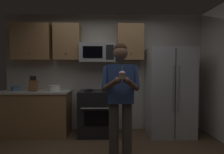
{
  "coord_description": "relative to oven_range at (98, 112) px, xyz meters",
  "views": [
    {
      "loc": [
        0.06,
        -2.57,
        1.36
      ],
      "look_at": [
        0.13,
        0.25,
        1.25
      ],
      "focal_mm": 30.17,
      "sensor_mm": 36.0,
      "label": 1
    }
  ],
  "objects": [
    {
      "name": "bowl_small_colored",
      "position": [
        -1.72,
        0.06,
        0.5
      ],
      "size": [
        0.19,
        0.19,
        0.09
      ],
      "color": "#4C7299",
      "rests_on": "counter_left"
    },
    {
      "name": "wall_back",
      "position": [
        0.15,
        0.39,
        0.84
      ],
      "size": [
        4.4,
        0.1,
        2.6
      ],
      "primitive_type": "cube",
      "color": "beige",
      "rests_on": "ground"
    },
    {
      "name": "person",
      "position": [
        0.4,
        -1.12,
        0.53
      ],
      "size": [
        0.6,
        0.48,
        1.76
      ],
      "color": "#4C4742",
      "rests_on": "ground"
    },
    {
      "name": "knife_block",
      "position": [
        -1.31,
        -0.03,
        0.58
      ],
      "size": [
        0.16,
        0.15,
        0.32
      ],
      "color": "brown",
      "rests_on": "counter_left"
    },
    {
      "name": "refrigerator",
      "position": [
        1.5,
        -0.04,
        0.44
      ],
      "size": [
        0.9,
        0.75,
        1.8
      ],
      "color": "#B7BABF",
      "rests_on": "ground"
    },
    {
      "name": "counter_left",
      "position": [
        -1.3,
        0.02,
        0.0
      ],
      "size": [
        1.44,
        0.66,
        0.92
      ],
      "color": "#9E7247",
      "rests_on": "ground"
    },
    {
      "name": "oven_range",
      "position": [
        0.0,
        0.0,
        0.0
      ],
      "size": [
        0.76,
        0.7,
        0.93
      ],
      "color": "black",
      "rests_on": "ground"
    },
    {
      "name": "microwave",
      "position": [
        0.0,
        0.12,
        1.26
      ],
      "size": [
        0.74,
        0.41,
        0.4
      ],
      "color": "#9EA0A5"
    },
    {
      "name": "cupcake",
      "position": [
        0.4,
        -1.45,
        0.83
      ],
      "size": [
        0.09,
        0.09,
        0.17
      ],
      "color": "#A87F56"
    },
    {
      "name": "bowl_large_white",
      "position": [
        -0.9,
        0.02,
        0.52
      ],
      "size": [
        0.25,
        0.25,
        0.12
      ],
      "color": "white",
      "rests_on": "counter_left"
    },
    {
      "name": "cabinet_row_upper",
      "position": [
        -0.57,
        0.17,
        1.49
      ],
      "size": [
        2.78,
        0.36,
        0.76
      ],
      "color": "#9E7247"
    }
  ]
}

